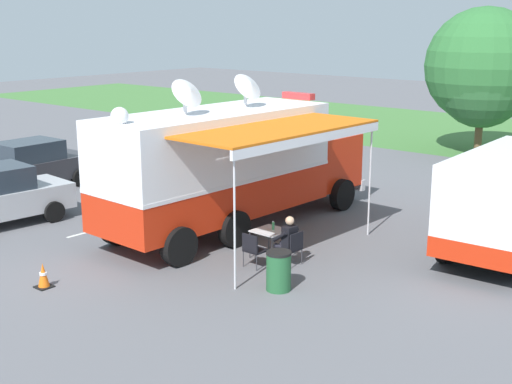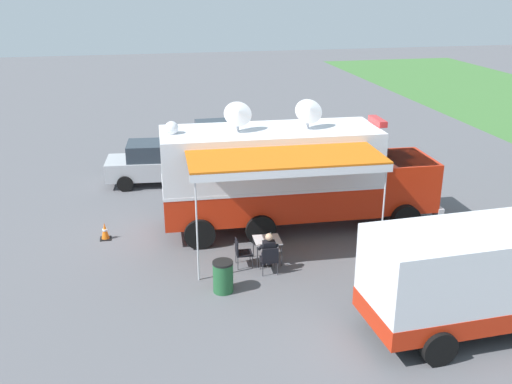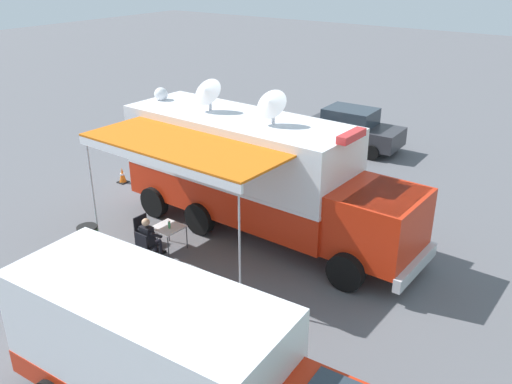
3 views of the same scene
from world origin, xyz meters
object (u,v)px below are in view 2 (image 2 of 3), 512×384
folding_table (267,241)px  command_truck (292,173)px  traffic_cone (105,231)px  support_truck (492,277)px  folding_chair_beside_table (241,251)px  folding_chair_at_table (270,258)px  water_bottle (270,236)px  car_far_corner (221,140)px  seated_responder (268,251)px  car_behind_truck (157,163)px  trash_bin (223,277)px

folding_table → command_truck: bearing=150.5°
traffic_cone → support_truck: size_ratio=0.08×
folding_chair_beside_table → support_truck: support_truck is taller
folding_table → folding_chair_at_table: size_ratio=0.95×
water_bottle → car_far_corner: 11.17m
folding_table → support_truck: size_ratio=0.12×
folding_table → car_far_corner: size_ratio=0.19×
folding_table → folding_chair_at_table: bearing=-8.2°
folding_chair_at_table → seated_responder: seated_responder is taller
folding_chair_at_table → car_far_corner: size_ratio=0.21×
water_bottle → seated_responder: bearing=-18.6°
folding_chair_at_table → car_behind_truck: bearing=-162.2°
command_truck → trash_bin: bearing=-36.9°
folding_chair_at_table → seated_responder: size_ratio=0.70×
command_truck → water_bottle: command_truck is taller
water_bottle → traffic_cone: size_ratio=0.39×
folding_chair_beside_table → car_behind_truck: bearing=-165.6°
trash_bin → car_far_corner: 12.82m
folding_chair_beside_table → car_far_corner: car_far_corner is taller
car_behind_truck → folding_table: bearing=20.1°
folding_chair_beside_table → trash_bin: 1.57m
command_truck → car_behind_truck: (-5.57, -4.34, -1.07)m
water_bottle → support_truck: (4.55, 4.46, 0.55)m
traffic_cone → folding_chair_beside_table: bearing=55.4°
folding_chair_at_table → car_behind_truck: 9.28m
folding_chair_beside_table → car_far_corner: size_ratio=0.21×
support_truck → car_far_corner: 16.30m
water_bottle → car_far_corner: size_ratio=0.05×
trash_bin → car_far_corner: car_far_corner is taller
water_bottle → support_truck: size_ratio=0.03×
folding_chair_beside_table → traffic_cone: 4.95m
folding_chair_beside_table → folding_table: bearing=99.7°
command_truck → water_bottle: size_ratio=42.70×
folding_chair_beside_table → car_far_corner: bearing=174.4°
command_truck → support_truck: command_truck is taller
car_far_corner → command_truck: bearing=7.5°
folding_chair_at_table → trash_bin: size_ratio=0.96×
water_bottle → folding_chair_beside_table: (0.13, -0.94, -0.32)m
car_behind_truck → car_far_corner: (-3.12, 3.20, 0.00)m
water_bottle → traffic_cone: water_bottle is taller
folding_chair_beside_table → seated_responder: bearing=57.9°
support_truck → command_truck: bearing=-155.8°
folding_table → traffic_cone: folding_table is taller
folding_chair_at_table → car_behind_truck: car_behind_truck is taller
trash_bin → car_behind_truck: (-9.56, -1.35, 0.42)m
water_bottle → folding_chair_beside_table: bearing=-82.3°
water_bottle → traffic_cone: 5.71m
water_bottle → traffic_cone: (-2.68, -5.01, -0.55)m
command_truck → folding_chair_beside_table: (2.61, -2.24, -1.43)m
seated_responder → folding_chair_at_table: bearing=-1.8°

